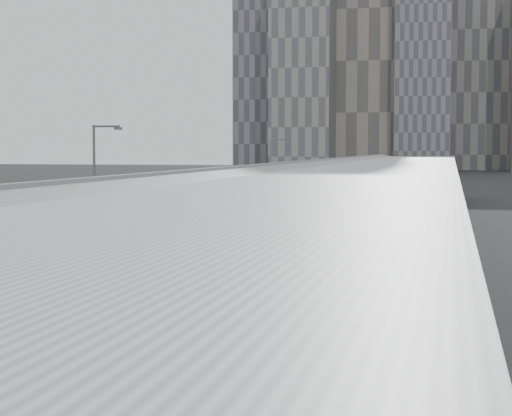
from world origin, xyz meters
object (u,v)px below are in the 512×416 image
(bus_6, at_px, (311,204))
(suv, at_px, (309,193))
(bus_8, at_px, (340,192))
(bus_2, at_px, (147,265))
(bus_3, at_px, (235,237))
(bus_5, at_px, (292,210))
(street_lamp_near, at_px, (97,188))
(shipping_container, at_px, (278,199))
(bus_7, at_px, (327,197))
(bus_4, at_px, (264,222))
(street_lamp_far, at_px, (272,169))
(bus_1, at_px, (56,306))

(bus_6, height_order, suv, bus_6)
(bus_8, bearing_deg, bus_2, -93.20)
(bus_3, xyz_separation_m, bus_5, (-0.65, 27.37, 0.11))
(bus_2, height_order, street_lamp_near, street_lamp_near)
(suv, bearing_deg, shipping_container, -74.25)
(bus_6, distance_m, street_lamp_near, 49.59)
(bus_7, distance_m, bus_8, 14.13)
(bus_4, xyz_separation_m, shipping_container, (-7.35, 42.75, -0.50))
(bus_5, bearing_deg, bus_4, -92.00)
(bus_5, relative_size, bus_6, 1.07)
(bus_4, bearing_deg, street_lamp_far, 98.20)
(street_lamp_near, bearing_deg, bus_1, -71.37)
(bus_4, height_order, bus_8, bus_4)
(bus_7, bearing_deg, bus_1, -94.47)
(bus_7, height_order, street_lamp_near, street_lamp_near)
(bus_5, distance_m, bus_8, 41.84)
(bus_3, height_order, bus_6, bus_6)
(bus_7, bearing_deg, bus_4, -94.23)
(bus_2, height_order, street_lamp_far, street_lamp_far)
(bus_5, relative_size, shipping_container, 2.04)
(bus_7, xyz_separation_m, suv, (-5.81, 19.56, -0.61))
(bus_7, height_order, street_lamp_far, street_lamp_far)
(bus_3, relative_size, suv, 1.91)
(bus_1, bearing_deg, street_lamp_near, 105.44)
(bus_3, height_order, shipping_container, bus_3)
(bus_1, height_order, bus_5, bus_5)
(street_lamp_near, relative_size, shipping_container, 1.49)
(bus_1, height_order, street_lamp_far, street_lamp_far)
(street_lamp_near, bearing_deg, bus_2, -50.48)
(bus_1, relative_size, shipping_container, 1.94)
(bus_1, bearing_deg, bus_6, 87.07)
(bus_8, bearing_deg, bus_6, -92.75)
(bus_2, relative_size, bus_6, 1.11)
(bus_7, xyz_separation_m, street_lamp_near, (-5.96, -65.03, 4.04))
(street_lamp_near, bearing_deg, bus_4, 73.30)
(bus_3, bearing_deg, bus_4, 91.11)
(bus_7, bearing_deg, street_lamp_far, -134.68)
(bus_7, relative_size, bus_8, 1.02)
(bus_2, height_order, bus_8, bus_2)
(bus_6, xyz_separation_m, street_lamp_near, (-6.29, -49.03, 4.04))
(bus_8, bearing_deg, street_lamp_far, -109.58)
(bus_4, xyz_separation_m, bus_6, (-0.18, 27.46, -0.15))
(bus_6, bearing_deg, bus_1, -93.80)
(bus_5, relative_size, suv, 2.07)
(bus_6, height_order, street_lamp_near, street_lamp_near)
(bus_3, bearing_deg, bus_7, 90.45)
(shipping_container, distance_m, suv, 20.29)
(bus_3, xyz_separation_m, shipping_container, (-7.66, 54.37, -0.34))
(bus_4, distance_m, street_lamp_near, 22.85)
(bus_4, bearing_deg, bus_5, 88.68)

